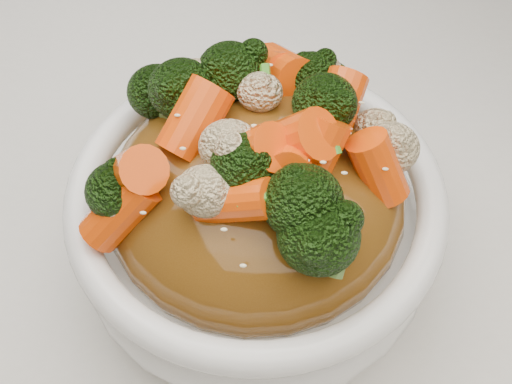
# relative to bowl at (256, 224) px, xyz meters

# --- Properties ---
(tablecloth) EXTENTS (1.20, 0.80, 0.04)m
(tablecloth) POSITION_rel_bowl_xyz_m (0.01, -0.02, -0.07)
(tablecloth) COLOR silver
(tablecloth) RESTS_ON dining_table
(bowl) EXTENTS (0.28, 0.28, 0.09)m
(bowl) POSITION_rel_bowl_xyz_m (0.00, 0.00, 0.00)
(bowl) COLOR white
(bowl) RESTS_ON tablecloth
(sauce_base) EXTENTS (0.22, 0.22, 0.10)m
(sauce_base) POSITION_rel_bowl_xyz_m (0.00, 0.00, 0.03)
(sauce_base) COLOR brown
(sauce_base) RESTS_ON bowl
(carrots) EXTENTS (0.22, 0.22, 0.05)m
(carrots) POSITION_rel_bowl_xyz_m (0.00, 0.00, 0.10)
(carrots) COLOR #F74D08
(carrots) RESTS_ON sauce_base
(broccoli) EXTENTS (0.22, 0.22, 0.05)m
(broccoli) POSITION_rel_bowl_xyz_m (0.00, 0.00, 0.10)
(broccoli) COLOR black
(broccoli) RESTS_ON sauce_base
(cauliflower) EXTENTS (0.22, 0.22, 0.04)m
(cauliflower) POSITION_rel_bowl_xyz_m (0.00, 0.00, 0.10)
(cauliflower) COLOR beige
(cauliflower) RESTS_ON sauce_base
(scallions) EXTENTS (0.17, 0.17, 0.02)m
(scallions) POSITION_rel_bowl_xyz_m (0.00, 0.00, 0.10)
(scallions) COLOR #3B8E20
(scallions) RESTS_ON sauce_base
(sesame_seeds) EXTENTS (0.20, 0.20, 0.01)m
(sesame_seeds) POSITION_rel_bowl_xyz_m (0.00, 0.00, 0.10)
(sesame_seeds) COLOR beige
(sesame_seeds) RESTS_ON sauce_base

